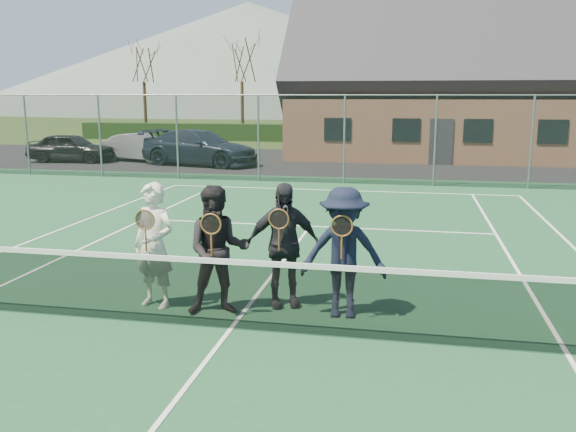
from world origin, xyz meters
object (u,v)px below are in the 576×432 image
at_px(car_b, 141,148).
at_px(player_b, 218,250).
at_px(player_a, 154,245).
at_px(player_c, 283,245).
at_px(player_d, 344,253).
at_px(car_a, 71,148).
at_px(car_c, 200,148).
at_px(clubhouse, 451,74).
at_px(tennis_net, 230,291).

xyz_separation_m(car_b, player_b, (9.56, -18.28, 0.29)).
xyz_separation_m(player_a, player_b, (0.97, -0.09, -0.00)).
xyz_separation_m(player_c, player_d, (0.90, -0.27, -0.00)).
height_order(car_a, player_a, player_a).
relative_size(car_c, player_b, 2.92).
relative_size(clubhouse, player_c, 8.67).
distance_m(car_a, tennis_net, 22.08).
bearing_deg(player_d, tennis_net, -150.69).
height_order(car_b, player_c, player_c).
bearing_deg(player_a, player_d, 2.75).
bearing_deg(player_d, player_b, -172.85).
height_order(tennis_net, player_a, player_a).
bearing_deg(player_a, car_c, 107.38).
height_order(car_b, player_a, player_a).
xyz_separation_m(car_a, car_b, (2.97, 0.90, -0.03)).
distance_m(clubhouse, player_a, 24.15).
distance_m(car_c, player_a, 18.07).
distance_m(tennis_net, player_b, 0.75).
bearing_deg(player_d, player_a, -177.25).
relative_size(player_b, player_c, 1.00).
height_order(player_a, player_b, same).
bearing_deg(car_b, player_c, -132.77).
relative_size(player_c, player_d, 1.00).
bearing_deg(clubhouse, player_c, -98.73).
bearing_deg(car_b, car_c, -89.65).
xyz_separation_m(car_c, clubhouse, (10.70, 6.11, 3.23)).
height_order(car_b, player_d, player_d).
height_order(player_c, player_d, same).
bearing_deg(player_a, player_b, -5.05).
distance_m(clubhouse, player_c, 23.42).
bearing_deg(car_a, player_b, -148.58).
bearing_deg(player_d, car_a, 129.67).
bearing_deg(clubhouse, player_d, -96.45).
xyz_separation_m(tennis_net, player_d, (1.37, 0.77, 0.38)).
xyz_separation_m(car_c, player_d, (8.08, -17.11, 0.16)).
height_order(car_c, player_a, player_a).
relative_size(car_c, player_a, 2.92).
distance_m(car_b, car_c, 3.34).
xyz_separation_m(car_c, player_a, (5.40, -17.24, 0.16)).
bearing_deg(player_c, car_b, 120.24).
distance_m(car_c, tennis_net, 19.10).
bearing_deg(car_c, tennis_net, -146.17).
distance_m(car_b, player_b, 20.64).
xyz_separation_m(car_c, tennis_net, (6.70, -17.89, -0.22)).
bearing_deg(player_c, clubhouse, 81.27).
height_order(tennis_net, player_b, player_b).
distance_m(car_b, player_a, 20.13).
bearing_deg(car_a, car_c, -94.91).
xyz_separation_m(tennis_net, player_c, (0.48, 1.05, 0.38)).
height_order(car_c, clubhouse, clubhouse).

